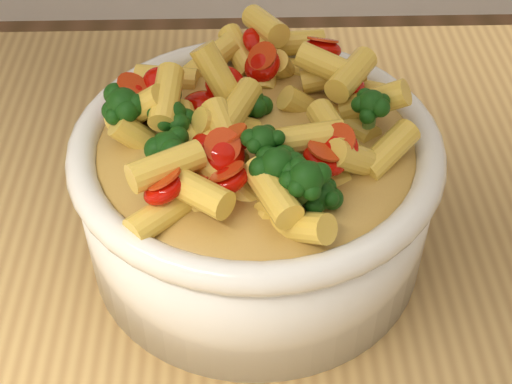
{
  "coord_description": "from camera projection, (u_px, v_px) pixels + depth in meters",
  "views": [
    {
      "loc": [
        -0.06,
        -0.3,
        1.31
      ],
      "look_at": [
        -0.05,
        0.08,
        0.95
      ],
      "focal_mm": 50.0,
      "sensor_mm": 36.0,
      "label": 1
    }
  ],
  "objects": [
    {
      "name": "serving_bowl",
      "position": [
        256.0,
        191.0,
        0.52
      ],
      "size": [
        0.26,
        0.26,
        0.11
      ],
      "color": "white",
      "rests_on": "table"
    },
    {
      "name": "pasta_salad",
      "position": [
        256.0,
        115.0,
        0.47
      ],
      "size": [
        0.21,
        0.21,
        0.05
      ],
      "color": "#EFB44B",
      "rests_on": "serving_bowl"
    }
  ]
}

